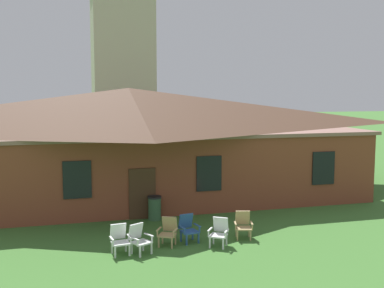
{
  "coord_description": "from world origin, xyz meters",
  "views": [
    {
      "loc": [
        -3.05,
        -6.52,
        5.22
      ],
      "look_at": [
        0.78,
        7.74,
        3.56
      ],
      "focal_mm": 43.87,
      "sensor_mm": 36.0,
      "label": 1
    }
  ],
  "objects_px": {
    "lawn_chair_left_end": "(168,231)",
    "trash_bin": "(155,208)",
    "lawn_chair_near_door": "(139,238)",
    "lawn_chair_far_side": "(243,224)",
    "lawn_chair_right_end": "(219,231)",
    "lawn_chair_middle": "(188,227)",
    "lawn_chair_by_porch": "(119,238)"
  },
  "relations": [
    {
      "from": "lawn_chair_left_end",
      "to": "trash_bin",
      "type": "distance_m",
      "value": 3.23
    },
    {
      "from": "lawn_chair_near_door",
      "to": "lawn_chair_far_side",
      "type": "relative_size",
      "value": 1.0
    },
    {
      "from": "lawn_chair_left_end",
      "to": "lawn_chair_right_end",
      "type": "relative_size",
      "value": 1.0
    },
    {
      "from": "lawn_chair_near_door",
      "to": "lawn_chair_middle",
      "type": "relative_size",
      "value": 1.0
    },
    {
      "from": "lawn_chair_by_porch",
      "to": "lawn_chair_far_side",
      "type": "distance_m",
      "value": 4.48
    },
    {
      "from": "trash_bin",
      "to": "lawn_chair_far_side",
      "type": "bearing_deg",
      "value": -50.2
    },
    {
      "from": "lawn_chair_by_porch",
      "to": "trash_bin",
      "type": "xyz_separation_m",
      "value": [
        1.83,
        3.66,
        -0.0
      ]
    },
    {
      "from": "lawn_chair_far_side",
      "to": "lawn_chair_middle",
      "type": "bearing_deg",
      "value": 177.02
    },
    {
      "from": "lawn_chair_right_end",
      "to": "lawn_chair_near_door",
      "type": "bearing_deg",
      "value": -179.23
    },
    {
      "from": "lawn_chair_by_porch",
      "to": "lawn_chair_right_end",
      "type": "xyz_separation_m",
      "value": [
        3.36,
        -0.09,
        0.0
      ]
    },
    {
      "from": "lawn_chair_near_door",
      "to": "trash_bin",
      "type": "height_order",
      "value": "trash_bin"
    },
    {
      "from": "lawn_chair_right_end",
      "to": "trash_bin",
      "type": "relative_size",
      "value": 0.98
    },
    {
      "from": "lawn_chair_near_door",
      "to": "lawn_chair_middle",
      "type": "height_order",
      "value": "same"
    },
    {
      "from": "lawn_chair_left_end",
      "to": "lawn_chair_right_end",
      "type": "bearing_deg",
      "value": -17.17
    },
    {
      "from": "trash_bin",
      "to": "lawn_chair_right_end",
      "type": "bearing_deg",
      "value": -67.77
    },
    {
      "from": "lawn_chair_middle",
      "to": "lawn_chair_by_porch",
      "type": "bearing_deg",
      "value": -165.94
    },
    {
      "from": "lawn_chair_near_door",
      "to": "lawn_chair_by_porch",
      "type": "bearing_deg",
      "value": 168.42
    },
    {
      "from": "lawn_chair_middle",
      "to": "lawn_chair_right_end",
      "type": "xyz_separation_m",
      "value": [
        0.91,
        -0.7,
        0.0
      ]
    },
    {
      "from": "lawn_chair_by_porch",
      "to": "lawn_chair_far_side",
      "type": "xyz_separation_m",
      "value": [
        4.45,
        0.51,
        0.0
      ]
    },
    {
      "from": "lawn_chair_middle",
      "to": "lawn_chair_far_side",
      "type": "bearing_deg",
      "value": -2.98
    },
    {
      "from": "lawn_chair_right_end",
      "to": "lawn_chair_left_end",
      "type": "bearing_deg",
      "value": 162.83
    },
    {
      "from": "lawn_chair_by_porch",
      "to": "lawn_chair_right_end",
      "type": "bearing_deg",
      "value": -1.53
    },
    {
      "from": "lawn_chair_near_door",
      "to": "lawn_chair_far_side",
      "type": "distance_m",
      "value": 3.89
    },
    {
      "from": "lawn_chair_left_end",
      "to": "lawn_chair_middle",
      "type": "height_order",
      "value": "same"
    },
    {
      "from": "lawn_chair_near_door",
      "to": "lawn_chair_right_end",
      "type": "distance_m",
      "value": 2.74
    },
    {
      "from": "lawn_chair_middle",
      "to": "lawn_chair_left_end",
      "type": "bearing_deg",
      "value": -165.8
    },
    {
      "from": "lawn_chair_left_end",
      "to": "lawn_chair_right_end",
      "type": "xyz_separation_m",
      "value": [
        1.66,
        -0.51,
        0.0
      ]
    },
    {
      "from": "lawn_chair_by_porch",
      "to": "lawn_chair_middle",
      "type": "distance_m",
      "value": 2.52
    },
    {
      "from": "lawn_chair_by_porch",
      "to": "lawn_chair_near_door",
      "type": "xyz_separation_m",
      "value": [
        0.62,
        -0.13,
        0.0
      ]
    },
    {
      "from": "trash_bin",
      "to": "lawn_chair_near_door",
      "type": "bearing_deg",
      "value": -107.75
    },
    {
      "from": "lawn_chair_by_porch",
      "to": "lawn_chair_near_door",
      "type": "relative_size",
      "value": 1.0
    },
    {
      "from": "lawn_chair_middle",
      "to": "lawn_chair_far_side",
      "type": "xyz_separation_m",
      "value": [
        2.01,
        -0.1,
        0.0
      ]
    }
  ]
}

